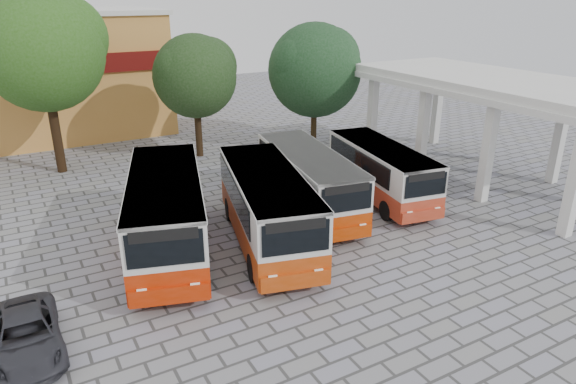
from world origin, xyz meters
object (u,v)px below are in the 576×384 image
bus_far_right (381,169)px  bus_far_left (167,210)px  bus_centre_left (267,204)px  bus_centre_right (309,178)px  parked_car (26,336)px

bus_far_right → bus_far_left: bearing=-168.3°
bus_far_left → bus_centre_left: 3.83m
bus_far_left → bus_far_right: size_ratio=1.19×
bus_centre_left → bus_centre_right: size_ratio=1.07×
bus_centre_left → parked_car: 9.31m
bus_far_right → parked_car: bus_far_right is taller
bus_centre_left → parked_car: bus_centre_left is taller
bus_centre_left → bus_centre_right: bearing=47.0°
bus_far_right → parked_car: (-15.80, -4.28, -0.97)m
bus_far_left → bus_centre_right: size_ratio=1.12×
parked_car → bus_centre_right: bearing=21.1°
bus_centre_left → bus_far_right: bearing=27.6°
bus_centre_right → bus_centre_left: bearing=-137.7°
parked_car → bus_centre_left: bearing=16.5°
bus_centre_right → parked_car: bearing=-149.3°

